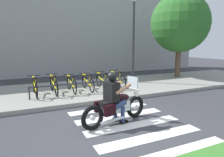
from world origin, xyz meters
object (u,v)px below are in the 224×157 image
bicycle_2 (71,84)px  street_lamp (133,33)px  bicycle_3 (88,83)px  bicycle_5 (117,80)px  rider (114,94)px  bike_rack (84,84)px  bicycle_4 (103,81)px  motorcycle (116,107)px  bicycle_0 (35,87)px  bicycle_1 (54,85)px  tree_near_rack (180,23)px

bicycle_2 → street_lamp: bearing=14.0°
bicycle_3 → bicycle_5: size_ratio=0.98×
rider → bicycle_5: size_ratio=0.87×
rider → bicycle_2: 3.64m
bicycle_3 → bike_rack: bearing=-123.3°
bicycle_2 → bicycle_4: bicycle_4 is taller
rider → bicycle_2: size_ratio=0.91×
bicycle_4 → bicycle_5: size_ratio=1.01×
motorcycle → rider: (-0.08, -0.01, 0.37)m
motorcycle → bicycle_3: 3.62m
bicycle_2 → street_lamp: 4.30m
bicycle_2 → bicycle_3: bearing=0.0°
bicycle_2 → bicycle_5: 2.19m
bike_rack → motorcycle: bearing=-90.4°
rider → bicycle_0: bearing=115.5°
rider → bicycle_4: 3.82m
motorcycle → rider: rider is taller
bicycle_0 → bicycle_4: bearing=0.0°
bicycle_0 → bicycle_1: bicycle_1 is taller
street_lamp → tree_near_rack: bearing=6.6°
bicycle_4 → bike_rack: 1.23m
street_lamp → rider: bearing=-126.2°
bicycle_5 → bicycle_3: bearing=180.0°
bicycle_0 → bicycle_5: bicycle_5 is taller
bicycle_0 → bicycle_4: size_ratio=1.03×
bicycle_2 → bicycle_5: bicycle_5 is taller
bike_rack → street_lamp: 4.12m
tree_near_rack → rider: bearing=-144.1°
tree_near_rack → bicycle_0: bearing=-171.4°
bicycle_2 → street_lamp: size_ratio=0.35×
motorcycle → bicycle_2: size_ratio=1.34×
rider → bicycle_4: size_ratio=0.86×
bicycle_0 → bike_rack: (1.82, -0.55, 0.07)m
bicycle_4 → bicycle_2: bearing=180.0°
rider → tree_near_rack: size_ratio=0.28×
bicycle_5 → bike_rack: bicycle_5 is taller
bicycle_3 → tree_near_rack: bearing=11.6°
bicycle_1 → street_lamp: 4.91m
motorcycle → bicycle_4: bearing=72.8°
bicycle_5 → bike_rack: bearing=-163.1°
bicycle_2 → bicycle_5: bearing=-0.0°
rider → bicycle_4: (1.19, 3.61, -0.34)m
bicycle_3 → street_lamp: size_ratio=0.36×
bicycle_2 → bike_rack: 0.67m
motorcycle → bicycle_1: (-1.07, 3.60, 0.04)m
bicycle_3 → street_lamp: bearing=17.4°
motorcycle → bicycle_4: 3.76m
bicycle_4 → bicycle_3: bearing=180.0°
rider → street_lamp: 5.89m
motorcycle → bicycle_5: 4.04m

